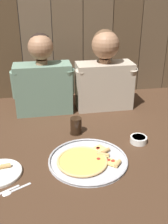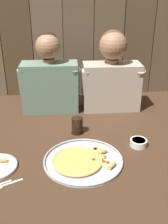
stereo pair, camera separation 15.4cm
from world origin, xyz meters
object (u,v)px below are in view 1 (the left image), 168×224
Objects in this scene: dinner_plate at (0,173)px; diner_right at (105,73)px; diner_left at (43,78)px; pizza_tray at (87,160)px; drinking_glass at (76,126)px; dipping_bowl at (138,139)px.

dinner_plate is 1.03m from diner_right.
dinner_plate is at bearing -109.85° from diner_left.
dinner_plate is 0.79m from diner_left.
drinking_glass is (-0.01, 0.31, 0.04)m from pizza_tray.
pizza_tray is 0.73× the size of diner_right.
diner_right is at bearing 53.64° from drinking_glass.
diner_left is at bearing 134.27° from dipping_bowl.
diner_right is (-0.08, 0.54, 0.25)m from dipping_bowl.
diner_right is at bearing 69.04° from pizza_tray.
diner_right is (0.70, 0.71, 0.26)m from dinner_plate.
dipping_bowl is (0.34, 0.14, 0.01)m from pizza_tray.
pizza_tray is 1.90× the size of dinner_plate.
diner_left is (-0.18, 0.37, 0.20)m from drinking_glass.
pizza_tray is 0.37m from dipping_bowl.
dinner_plate is 2.24× the size of dipping_bowl.
drinking_glass is at bearing 91.78° from pizza_tray.
diner_right is at bearing 98.16° from dipping_bowl.
drinking_glass is 0.18× the size of diner_right.
dinner_plate is 0.38× the size of diner_right.
diner_left is at bearing 70.15° from dinner_plate.
dinner_plate is (-0.44, -0.03, -0.00)m from pizza_tray.
dinner_plate is at bearing -142.02° from drinking_glass.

